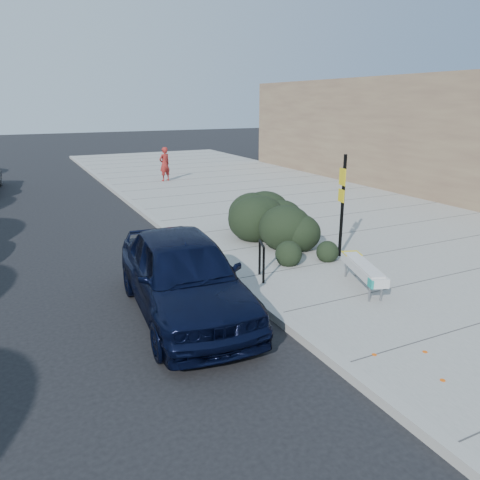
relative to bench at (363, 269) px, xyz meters
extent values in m
plane|color=black|center=(-2.30, -0.30, -0.60)|extent=(120.00, 120.00, 0.00)
cube|color=gray|center=(3.30, 4.70, -0.52)|extent=(11.20, 50.00, 0.15)
cube|color=#9E9E99|center=(-2.30, 4.70, -0.51)|extent=(0.22, 50.00, 0.17)
cylinder|color=gray|center=(-0.35, -0.63, -0.27)|extent=(0.04, 0.04, 0.35)
cylinder|color=gray|center=(-0.12, -0.71, -0.27)|extent=(0.04, 0.04, 0.35)
cylinder|color=gray|center=(0.12, 0.71, -0.27)|extent=(0.04, 0.04, 0.35)
cylinder|color=gray|center=(0.35, 0.63, -0.27)|extent=(0.04, 0.04, 0.35)
cylinder|color=gray|center=(-0.11, 0.04, -0.12)|extent=(0.50, 1.35, 0.03)
cylinder|color=gray|center=(0.12, -0.04, -0.12)|extent=(0.50, 1.35, 0.03)
cube|color=#B2B2B2|center=(0.00, 0.00, 0.01)|extent=(0.96, 1.87, 0.19)
cube|color=yellow|center=(0.24, 0.69, 0.11)|extent=(0.48, 0.48, 0.02)
cube|color=teal|center=(-0.44, -0.74, 0.01)|extent=(0.12, 0.22, 0.18)
cylinder|color=black|center=(-1.78, 1.21, -0.03)|extent=(0.06, 0.06, 0.83)
cylinder|color=black|center=(-1.61, 1.72, -0.03)|extent=(0.06, 0.06, 0.83)
cylinder|color=black|center=(-1.70, 1.46, 0.39)|extent=(0.23, 0.53, 0.06)
cube|color=black|center=(0.95, 2.01, 0.88)|extent=(0.07, 0.07, 2.65)
cube|color=yellow|center=(0.90, 2.02, 1.65)|extent=(0.07, 0.30, 0.43)
cube|color=yellow|center=(0.90, 2.02, 1.17)|extent=(0.07, 0.28, 0.33)
ellipsoid|color=black|center=(0.24, 3.65, 0.27)|extent=(2.66, 4.12, 1.43)
imported|color=black|center=(-3.79, 0.82, 0.23)|extent=(2.31, 4.98, 1.65)
imported|color=maroon|center=(0.54, 15.70, 0.41)|extent=(0.73, 0.61, 1.71)
camera|label=1|loc=(-6.59, -7.32, 3.47)|focal=35.00mm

